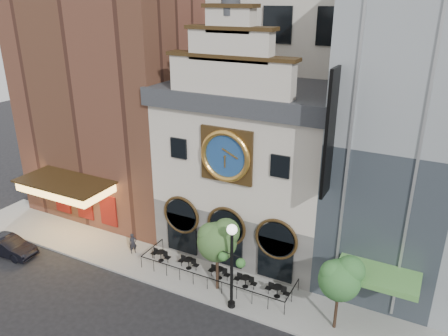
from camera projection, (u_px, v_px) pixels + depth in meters
ground at (198, 302)px, 27.49m from camera, size 120.00×120.00×0.00m
sidewalk at (217, 279)px, 29.53m from camera, size 44.00×5.00×0.15m
clock_building at (251, 163)px, 31.49m from camera, size 12.60×8.78×18.65m
theater_building at (122, 64)px, 36.64m from camera, size 14.00×15.60×25.00m
cafe_railing at (217, 273)px, 29.33m from camera, size 10.60×2.60×0.90m
bistro_0 at (161, 255)px, 31.30m from camera, size 1.58×0.68×0.90m
bistro_1 at (189, 263)px, 30.41m from camera, size 1.58×0.68×0.90m
bistro_2 at (219, 272)px, 29.35m from camera, size 1.58×0.68×0.90m
bistro_3 at (245, 281)px, 28.47m from camera, size 1.58×0.68×0.90m
bistro_4 at (277, 291)px, 27.54m from camera, size 1.58×0.68×0.90m
car_left at (9, 246)px, 32.22m from camera, size 4.47×1.83×1.44m
pedestrian at (133, 243)px, 32.16m from camera, size 0.66×0.69×1.58m
lamppost at (232, 257)px, 25.54m from camera, size 1.82×0.72×5.70m
tree_left at (218, 239)px, 27.17m from camera, size 2.62×2.52×5.04m
tree_right at (341, 277)px, 23.92m from camera, size 2.43×2.34×4.68m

